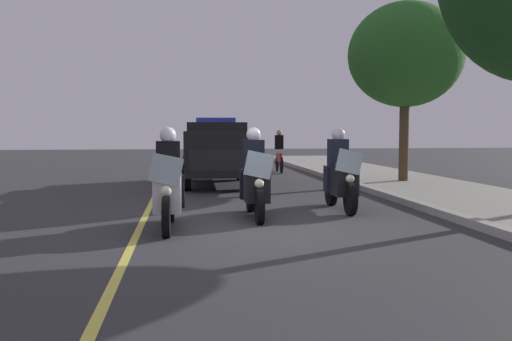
{
  "coord_description": "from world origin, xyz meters",
  "views": [
    {
      "loc": [
        9.19,
        -1.33,
        1.66
      ],
      "look_at": [
        -1.1,
        0.0,
        0.9
      ],
      "focal_mm": 38.39,
      "sensor_mm": 36.0,
      "label": 1
    }
  ],
  "objects": [
    {
      "name": "ground_plane",
      "position": [
        0.0,
        0.0,
        0.0
      ],
      "size": [
        80.0,
        80.0,
        0.0
      ],
      "primitive_type": "plane",
      "color": "#333335"
    },
    {
      "name": "lane_stripe_center",
      "position": [
        0.0,
        -2.11,
        0.0
      ],
      "size": [
        48.0,
        0.12,
        0.01
      ],
      "primitive_type": "cube",
      "color": "#E0D14C",
      "rests_on": "ground"
    },
    {
      "name": "tree_far_back",
      "position": [
        -7.12,
        5.42,
        3.98
      ],
      "size": [
        3.53,
        3.53,
        5.49
      ],
      "color": "#4C3823",
      "rests_on": "sidewalk_strip"
    },
    {
      "name": "police_motorcycle_lead_right",
      "position": [
        -1.1,
        -0.03,
        0.7
      ],
      "size": [
        2.14,
        0.56,
        1.72
      ],
      "color": "black",
      "rests_on": "ground"
    },
    {
      "name": "police_motorcycle_lead_left",
      "position": [
        -0.08,
        -1.62,
        0.7
      ],
      "size": [
        2.14,
        0.56,
        1.72
      ],
      "color": "black",
      "rests_on": "ground"
    },
    {
      "name": "curb_strip",
      "position": [
        0.0,
        3.58,
        0.07
      ],
      "size": [
        48.0,
        0.24,
        0.15
      ],
      "primitive_type": "cube",
      "color": "#9E9B93",
      "rests_on": "ground"
    },
    {
      "name": "police_suv",
      "position": [
        -7.54,
        -0.4,
        1.07
      ],
      "size": [
        4.93,
        2.13,
        2.05
      ],
      "color": "black",
      "rests_on": "ground"
    },
    {
      "name": "cyclist_background",
      "position": [
        -12.2,
        2.36,
        0.84
      ],
      "size": [
        1.76,
        0.32,
        1.69
      ],
      "color": "black",
      "rests_on": "ground"
    },
    {
      "name": "police_motorcycle_trailing",
      "position": [
        -1.85,
        1.87,
        0.7
      ],
      "size": [
        2.14,
        0.56,
        1.72
      ],
      "color": "black",
      "rests_on": "ground"
    }
  ]
}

